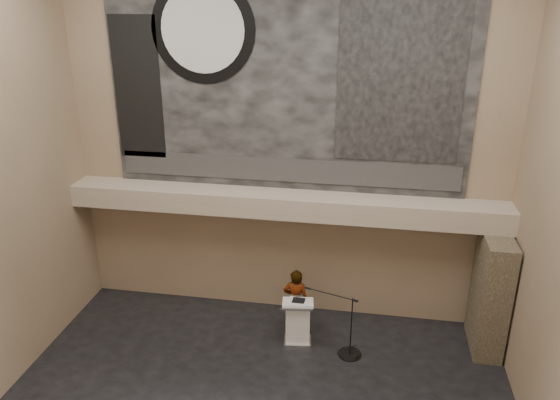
# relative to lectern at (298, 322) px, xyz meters

# --- Properties ---
(wall_back) EXTENTS (10.00, 0.02, 8.50)m
(wall_back) POSITION_rel_lectern_xyz_m (-0.52, 1.47, 3.70)
(wall_back) COLOR #846F53
(wall_back) RESTS_ON floor
(wall_front) EXTENTS (10.00, 0.02, 8.50)m
(wall_front) POSITION_rel_lectern_xyz_m (-0.52, -6.53, 3.70)
(wall_front) COLOR #846F53
(wall_front) RESTS_ON floor
(soffit) EXTENTS (10.00, 0.80, 0.50)m
(soffit) POSITION_rel_lectern_xyz_m (-0.52, 1.07, 2.40)
(soffit) COLOR tan
(soffit) RESTS_ON wall_back
(sprinkler_left) EXTENTS (0.04, 0.04, 0.06)m
(sprinkler_left) POSITION_rel_lectern_xyz_m (-2.12, 1.02, 2.12)
(sprinkler_left) COLOR #B2893D
(sprinkler_left) RESTS_ON soffit
(sprinkler_right) EXTENTS (0.04, 0.04, 0.06)m
(sprinkler_right) POSITION_rel_lectern_xyz_m (1.38, 1.02, 2.12)
(sprinkler_right) COLOR #B2893D
(sprinkler_right) RESTS_ON soffit
(banner) EXTENTS (8.00, 0.05, 5.00)m
(banner) POSITION_rel_lectern_xyz_m (-0.52, 1.44, 5.15)
(banner) COLOR black
(banner) RESTS_ON wall_back
(banner_text_strip) EXTENTS (7.76, 0.02, 0.55)m
(banner_text_strip) POSITION_rel_lectern_xyz_m (-0.52, 1.40, 3.10)
(banner_text_strip) COLOR #2C2C2C
(banner_text_strip) RESTS_ON banner
(banner_clock_rim) EXTENTS (2.30, 0.02, 2.30)m
(banner_clock_rim) POSITION_rel_lectern_xyz_m (-2.32, 1.40, 6.15)
(banner_clock_rim) COLOR black
(banner_clock_rim) RESTS_ON banner
(banner_clock_face) EXTENTS (1.84, 0.02, 1.84)m
(banner_clock_face) POSITION_rel_lectern_xyz_m (-2.32, 1.38, 6.15)
(banner_clock_face) COLOR silver
(banner_clock_face) RESTS_ON banner
(banner_building_print) EXTENTS (2.60, 0.02, 3.60)m
(banner_building_print) POSITION_rel_lectern_xyz_m (1.88, 1.40, 5.25)
(banner_building_print) COLOR black
(banner_building_print) RESTS_ON banner
(banner_brick_print) EXTENTS (1.10, 0.02, 3.20)m
(banner_brick_print) POSITION_rel_lectern_xyz_m (-3.92, 1.40, 4.85)
(banner_brick_print) COLOR black
(banner_brick_print) RESTS_ON banner
(stone_pier) EXTENTS (0.60, 1.40, 2.70)m
(stone_pier) POSITION_rel_lectern_xyz_m (4.13, 0.62, 0.80)
(stone_pier) COLOR #403527
(stone_pier) RESTS_ON floor
(lectern) EXTENTS (0.73, 0.57, 1.13)m
(lectern) POSITION_rel_lectern_xyz_m (0.00, 0.00, 0.00)
(lectern) COLOR silver
(lectern) RESTS_ON floor
(binder) EXTENTS (0.28, 0.23, 0.04)m
(binder) POSITION_rel_lectern_xyz_m (0.01, -0.01, 0.56)
(binder) COLOR black
(binder) RESTS_ON lectern
(papers) EXTENTS (0.24, 0.32, 0.00)m
(papers) POSITION_rel_lectern_xyz_m (-0.10, 0.01, 0.55)
(papers) COLOR silver
(papers) RESTS_ON lectern
(speaker_person) EXTENTS (0.59, 0.40, 1.60)m
(speaker_person) POSITION_rel_lectern_xyz_m (-0.12, 0.47, 0.25)
(speaker_person) COLOR silver
(speaker_person) RESTS_ON floor
(mic_stand) EXTENTS (1.31, 0.60, 1.44)m
(mic_stand) POSITION_rel_lectern_xyz_m (1.16, -0.22, -0.35)
(mic_stand) COLOR black
(mic_stand) RESTS_ON floor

